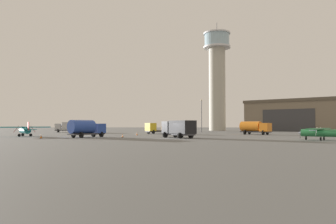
{
  "coord_description": "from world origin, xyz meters",
  "views": [
    {
      "loc": [
        2.82,
        -50.57,
        2.25
      ],
      "look_at": [
        -1.72,
        19.51,
        5.09
      ],
      "focal_mm": 33.41,
      "sensor_mm": 36.0,
      "label": 1
    }
  ],
  "objects": [
    {
      "name": "hangar",
      "position": [
        41.21,
        62.89,
        5.41
      ],
      "size": [
        37.77,
        35.13,
        10.78
      ],
      "rotation": [
        0.0,
        0.0,
        -2.15
      ],
      "color": "#7A6B56",
      "rests_on": "ground_plane"
    },
    {
      "name": "control_tower",
      "position": [
        13.6,
        65.76,
        20.96
      ],
      "size": [
        9.97,
        9.97,
        40.46
      ],
      "color": "#B2AD9E",
      "rests_on": "ground_plane"
    },
    {
      "name": "truck_fuel_tanker_orange",
      "position": [
        17.86,
        21.22,
        1.67
      ],
      "size": [
        6.73,
        6.04,
        2.99
      ],
      "rotation": [
        0.0,
        0.0,
        5.61
      ],
      "color": "#38383D",
      "rests_on": "ground_plane"
    },
    {
      "name": "truck_fuel_tanker_blue",
      "position": [
        -15.01,
        3.03,
        1.67
      ],
      "size": [
        5.74,
        6.7,
        3.04
      ],
      "rotation": [
        0.0,
        0.0,
        0.95
      ],
      "color": "#38383D",
      "rests_on": "ground_plane"
    },
    {
      "name": "truck_box_silver",
      "position": [
        -32.81,
        38.86,
        1.66
      ],
      "size": [
        6.41,
        4.27,
        2.97
      ],
      "rotation": [
        0.0,
        0.0,
        3.43
      ],
      "color": "#38383D",
      "rests_on": "ground_plane"
    },
    {
      "name": "ground_plane",
      "position": [
        0.0,
        0.0,
        0.0
      ],
      "size": [
        400.0,
        400.0,
        0.0
      ],
      "primitive_type": "plane",
      "color": "#60605E"
    },
    {
      "name": "truck_box_black",
      "position": [
        1.2,
        2.2,
        1.68
      ],
      "size": [
        6.07,
        6.89,
        2.93
      ],
      "rotation": [
        0.0,
        0.0,
        2.23
      ],
      "color": "#38383D",
      "rests_on": "ground_plane"
    },
    {
      "name": "truck_flatbed_yellow",
      "position": [
        -5.27,
        25.01,
        1.27
      ],
      "size": [
        6.59,
        6.03,
        2.63
      ],
      "rotation": [
        0.0,
        0.0,
        3.83
      ],
      "color": "#38383D",
      "rests_on": "ground_plane"
    },
    {
      "name": "airplane_teal",
      "position": [
        -27.91,
        6.48,
        1.27
      ],
      "size": [
        8.05,
        7.19,
        2.72
      ],
      "rotation": [
        0.0,
        0.0,
        2.24
      ],
      "color": "teal",
      "rests_on": "ground_plane"
    },
    {
      "name": "airplane_green",
      "position": [
        21.88,
        -4.49,
        1.18
      ],
      "size": [
        6.62,
        7.68,
        2.54
      ],
      "rotation": [
        0.0,
        0.0,
        2.52
      ],
      "color": "#287A42",
      "rests_on": "ground_plane"
    },
    {
      "name": "light_post_west",
      "position": [
        6.72,
        40.94,
        5.69
      ],
      "size": [
        0.44,
        0.44,
        9.67
      ],
      "color": "#38383D",
      "rests_on": "ground_plane"
    },
    {
      "name": "traffic_cone_mid_apron",
      "position": [
        -8.77,
        4.0,
        0.31
      ],
      "size": [
        0.36,
        0.36,
        0.62
      ],
      "color": "black",
      "rests_on": "ground_plane"
    },
    {
      "name": "traffic_cone_near_right",
      "position": [
        -7.89,
        14.19,
        0.35
      ],
      "size": [
        0.36,
        0.36,
        0.71
      ],
      "color": "black",
      "rests_on": "ground_plane"
    },
    {
      "name": "traffic_cone_near_left",
      "position": [
        -21.25,
        -0.8,
        0.32
      ],
      "size": [
        0.36,
        0.36,
        0.66
      ],
      "color": "black",
      "rests_on": "ground_plane"
    }
  ]
}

